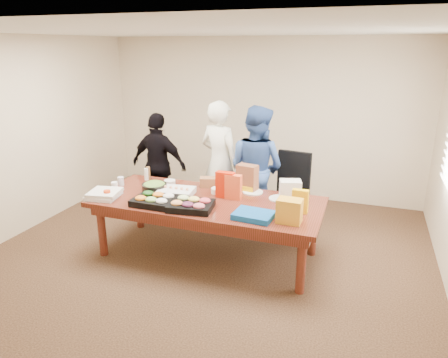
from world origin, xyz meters
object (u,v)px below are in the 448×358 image
at_px(person_center, 220,163).
at_px(sheet_cake, 176,192).
at_px(person_right, 256,168).
at_px(conference_table, 208,228).
at_px(office_chair, 290,198).
at_px(salad_bowl, 154,188).

xyz_separation_m(person_center, sheet_cake, (-0.21, -1.05, -0.12)).
bearing_deg(person_right, conference_table, 90.10).
distance_m(conference_table, sheet_cake, 0.60).
xyz_separation_m(person_center, person_right, (0.56, -0.05, -0.02)).
relative_size(conference_table, office_chair, 2.52).
bearing_deg(salad_bowl, office_chair, 27.94).
relative_size(sheet_cake, salad_bowl, 1.35).
bearing_deg(person_center, conference_table, 120.40).
bearing_deg(office_chair, sheet_cake, -138.01).
distance_m(conference_table, person_center, 1.23).
distance_m(conference_table, person_right, 1.20).
relative_size(person_right, sheet_cake, 4.11).
bearing_deg(salad_bowl, person_center, 63.35).
height_order(office_chair, sheet_cake, office_chair).
relative_size(person_center, person_right, 1.02).
distance_m(sheet_cake, salad_bowl, 0.32).
distance_m(conference_table, office_chair, 1.26).
height_order(conference_table, person_center, person_center).
bearing_deg(person_right, salad_bowl, 60.18).
bearing_deg(person_right, sheet_cake, 70.23).
bearing_deg(sheet_cake, person_right, 45.81).
height_order(office_chair, salad_bowl, office_chair).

